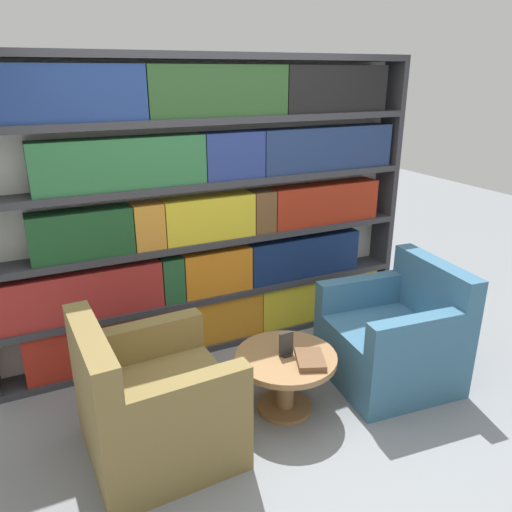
# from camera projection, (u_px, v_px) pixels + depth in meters

# --- Properties ---
(ground_plane) EXTENTS (14.00, 14.00, 0.00)m
(ground_plane) POSITION_uv_depth(u_px,v_px,m) (291.00, 434.00, 3.19)
(ground_plane) COLOR gray
(bookshelf) EXTENTS (3.43, 0.30, 2.31)m
(bookshelf) POSITION_uv_depth(u_px,v_px,m) (214.00, 214.00, 3.91)
(bookshelf) COLOR silver
(bookshelf) RESTS_ON ground_plane
(armchair_left) EXTENTS (0.86, 0.86, 0.90)m
(armchair_left) POSITION_uv_depth(u_px,v_px,m) (153.00, 407.00, 2.94)
(armchair_left) COLOR olive
(armchair_left) RESTS_ON ground_plane
(armchair_right) EXTENTS (0.91, 0.90, 0.90)m
(armchair_right) POSITION_uv_depth(u_px,v_px,m) (394.00, 340.00, 3.68)
(armchair_right) COLOR #386684
(armchair_right) RESTS_ON ground_plane
(coffee_table) EXTENTS (0.68, 0.68, 0.42)m
(coffee_table) POSITION_uv_depth(u_px,v_px,m) (286.00, 371.00, 3.33)
(coffee_table) COLOR olive
(coffee_table) RESTS_ON ground_plane
(table_sign) EXTENTS (0.10, 0.06, 0.17)m
(table_sign) POSITION_uv_depth(u_px,v_px,m) (286.00, 346.00, 3.26)
(table_sign) COLOR black
(table_sign) RESTS_ON coffee_table
(stray_book) EXTENTS (0.26, 0.30, 0.04)m
(stray_book) POSITION_uv_depth(u_px,v_px,m) (310.00, 360.00, 3.20)
(stray_book) COLOR brown
(stray_book) RESTS_ON coffee_table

